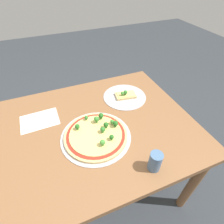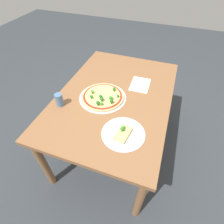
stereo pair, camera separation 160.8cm
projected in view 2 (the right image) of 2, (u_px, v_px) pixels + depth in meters
name	position (u px, v px, depth m)	size (l,w,h in m)	color
ground_plane	(114.00, 142.00, 2.01)	(8.00, 8.00, 0.00)	#33383D
dining_table	(115.00, 102.00, 1.56)	(1.37, 0.94, 0.71)	brown
pizza_tray_whole	(103.00, 97.00, 1.46)	(0.40, 0.40, 0.07)	#B7B7BC
pizza_tray_slice	(123.00, 133.00, 1.20)	(0.31, 0.31, 0.06)	#B7B7BC
drinking_cup	(59.00, 100.00, 1.37)	(0.06, 0.06, 0.11)	#4C7099
paper_menu	(140.00, 84.00, 1.60)	(0.23, 0.17, 0.00)	white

